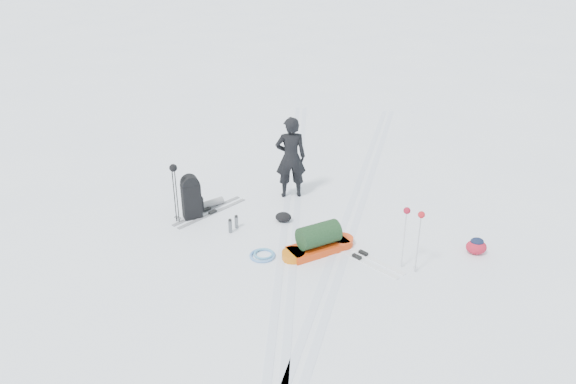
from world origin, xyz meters
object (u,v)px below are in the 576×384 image
skier (291,158)px  pulk_sled (319,241)px  expedition_rucksack (194,197)px  ski_poles_black (174,175)px

skier → pulk_sled: skier is taller
expedition_rucksack → ski_poles_black: (-0.29, -0.31, 0.64)m
skier → ski_poles_black: size_ratio=1.45×
pulk_sled → ski_poles_black: ski_poles_black is taller
skier → ski_poles_black: bearing=21.8°
expedition_rucksack → ski_poles_black: bearing=-162.9°
ski_poles_black → pulk_sled: bearing=-36.6°
pulk_sled → expedition_rucksack: bearing=121.5°
expedition_rucksack → ski_poles_black: ski_poles_black is taller
skier → pulk_sled: 2.66m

